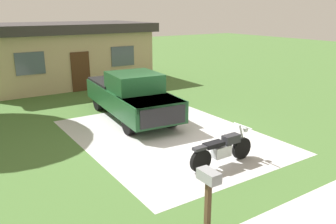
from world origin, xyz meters
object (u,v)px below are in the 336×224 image
(pickup_truck, at_px, (130,94))
(neighbor_house, at_px, (65,53))
(motorcycle, at_px, (223,149))
(mailbox, at_px, (209,184))

(pickup_truck, height_order, neighbor_house, neighbor_house)
(motorcycle, relative_size, pickup_truck, 0.38)
(pickup_truck, bearing_deg, mailbox, -106.29)
(pickup_truck, bearing_deg, neighbor_house, 90.01)
(motorcycle, relative_size, mailbox, 1.76)
(mailbox, xyz_separation_m, neighbor_house, (2.19, 15.75, 0.81))
(pickup_truck, height_order, mailbox, pickup_truck)
(motorcycle, xyz_separation_m, neighbor_house, (-0.04, 13.71, 1.32))
(motorcycle, xyz_separation_m, pickup_truck, (-0.04, 5.47, 0.48))
(motorcycle, bearing_deg, mailbox, -137.67)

